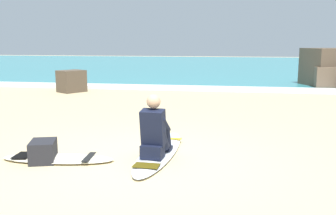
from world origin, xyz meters
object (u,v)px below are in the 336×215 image
object	(u,v)px
beach_bag	(43,151)
surfer_seated	(155,132)
surfboard_main	(159,152)
surfboard_spare_near	(58,158)
shoreline_rock	(71,81)

from	to	relation	value
beach_bag	surfer_seated	bearing A→B (deg)	12.00
surfer_seated	surfboard_main	bearing A→B (deg)	89.53
surfboard_spare_near	shoreline_rock	distance (m)	8.16
surfboard_main	surfboard_spare_near	size ratio (longest dim) A/B	1.48
surfer_seated	surfboard_spare_near	world-z (taller)	surfer_seated
shoreline_rock	surfboard_main	bearing A→B (deg)	-56.75
shoreline_rock	surfboard_spare_near	bearing A→B (deg)	-67.74
surfboard_spare_near	beach_bag	size ratio (longest dim) A/B	3.66
shoreline_rock	beach_bag	size ratio (longest dim) A/B	1.77
surfboard_main	shoreline_rock	bearing A→B (deg)	123.25
shoreline_rock	beach_bag	xyz separation A→B (m)	(2.89, -7.62, -0.23)
beach_bag	shoreline_rock	bearing A→B (deg)	110.79
surfboard_main	surfboard_spare_near	distance (m)	1.58
surfboard_main	surfer_seated	bearing A→B (deg)	-90.47
surfboard_main	shoreline_rock	distance (m)	8.29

